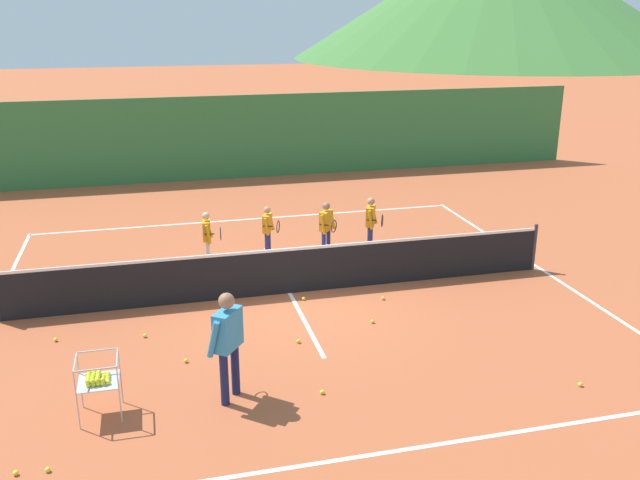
# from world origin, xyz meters

# --- Properties ---
(ground_plane) EXTENTS (120.00, 120.00, 0.00)m
(ground_plane) POSITION_xyz_m (0.00, 0.00, 0.00)
(ground_plane) COLOR #B25633
(line_baseline_near) EXTENTS (11.42, 0.08, 0.01)m
(line_baseline_near) POSITION_xyz_m (0.00, -5.52, 0.00)
(line_baseline_near) COLOR white
(line_baseline_near) RESTS_ON ground
(line_baseline_far) EXTENTS (11.42, 0.08, 0.01)m
(line_baseline_far) POSITION_xyz_m (0.00, 5.35, 0.00)
(line_baseline_far) COLOR white
(line_baseline_far) RESTS_ON ground
(line_sideline_east) EXTENTS (0.08, 10.87, 0.01)m
(line_sideline_east) POSITION_xyz_m (5.71, 0.00, 0.00)
(line_sideline_east) COLOR white
(line_sideline_east) RESTS_ON ground
(line_service_center) EXTENTS (0.08, 5.70, 0.01)m
(line_service_center) POSITION_xyz_m (0.00, 0.00, 0.00)
(line_service_center) COLOR white
(line_service_center) RESTS_ON ground
(tennis_net) EXTENTS (11.10, 0.08, 1.05)m
(tennis_net) POSITION_xyz_m (0.00, 0.00, 0.50)
(tennis_net) COLOR #333338
(tennis_net) RESTS_ON ground
(instructor) EXTENTS (0.59, 0.83, 1.70)m
(instructor) POSITION_xyz_m (-1.66, -3.70, 1.02)
(instructor) COLOR #191E4C
(instructor) RESTS_ON ground
(student_0) EXTENTS (0.41, 0.63, 1.26)m
(student_0) POSITION_xyz_m (-1.44, 1.97, 0.76)
(student_0) COLOR silver
(student_0) RESTS_ON ground
(student_1) EXTENTS (0.41, 0.67, 1.19)m
(student_1) POSITION_xyz_m (-0.02, 2.33, 0.72)
(student_1) COLOR navy
(student_1) RESTS_ON ground
(student_2) EXTENTS (0.47, 0.70, 1.32)m
(student_2) POSITION_xyz_m (1.28, 1.92, 0.79)
(student_2) COLOR navy
(student_2) RESTS_ON ground
(student_3) EXTENTS (0.41, 0.72, 1.33)m
(student_3) POSITION_xyz_m (2.38, 2.00, 0.80)
(student_3) COLOR navy
(student_3) RESTS_ON ground
(ball_cart) EXTENTS (0.58, 0.58, 0.90)m
(ball_cart) POSITION_xyz_m (-3.51, -3.71, 0.60)
(ball_cart) COLOR #B7B7BC
(ball_cart) RESTS_ON ground
(tennis_ball_0) EXTENTS (0.07, 0.07, 0.07)m
(tennis_ball_0) POSITION_xyz_m (-0.31, -3.92, 0.03)
(tennis_ball_0) COLOR yellow
(tennis_ball_0) RESTS_ON ground
(tennis_ball_1) EXTENTS (0.07, 0.07, 0.07)m
(tennis_ball_1) POSITION_xyz_m (1.74, -0.79, 0.03)
(tennis_ball_1) COLOR yellow
(tennis_ball_1) RESTS_ON ground
(tennis_ball_2) EXTENTS (0.07, 0.07, 0.07)m
(tennis_ball_2) POSITION_xyz_m (3.59, -4.67, 0.03)
(tennis_ball_2) COLOR yellow
(tennis_ball_2) RESTS_ON ground
(tennis_ball_3) EXTENTS (0.07, 0.07, 0.07)m
(tennis_ball_3) POSITION_xyz_m (-0.30, -2.20, 0.03)
(tennis_ball_3) COLOR yellow
(tennis_ball_3) RESTS_ON ground
(tennis_ball_4) EXTENTS (0.07, 0.07, 0.07)m
(tennis_ball_4) POSITION_xyz_m (-2.24, -2.43, 0.03)
(tennis_ball_4) COLOR yellow
(tennis_ball_4) RESTS_ON ground
(tennis_ball_5) EXTENTS (0.07, 0.07, 0.07)m
(tennis_ball_5) POSITION_xyz_m (-2.89, -1.33, 0.03)
(tennis_ball_5) COLOR yellow
(tennis_ball_5) RESTS_ON ground
(tennis_ball_6) EXTENTS (0.07, 0.07, 0.07)m
(tennis_ball_6) POSITION_xyz_m (0.20, -0.42, 0.03)
(tennis_ball_6) COLOR yellow
(tennis_ball_6) RESTS_ON ground
(tennis_ball_7) EXTENTS (0.07, 0.07, 0.07)m
(tennis_ball_7) POSITION_xyz_m (-4.48, -4.83, 0.03)
(tennis_ball_7) COLOR yellow
(tennis_ball_7) RESTS_ON ground
(tennis_ball_8) EXTENTS (0.07, 0.07, 0.07)m
(tennis_ball_8) POSITION_xyz_m (-4.40, -1.11, 0.03)
(tennis_ball_8) COLOR yellow
(tennis_ball_8) RESTS_ON ground
(tennis_ball_9) EXTENTS (0.07, 0.07, 0.07)m
(tennis_ball_9) POSITION_xyz_m (-4.10, -4.86, 0.03)
(tennis_ball_9) COLOR yellow
(tennis_ball_9) RESTS_ON ground
(tennis_ball_10) EXTENTS (0.07, 0.07, 0.07)m
(tennis_ball_10) POSITION_xyz_m (1.20, -1.76, 0.03)
(tennis_ball_10) COLOR yellow
(tennis_ball_10) RESTS_ON ground
(windscreen_fence) EXTENTS (25.13, 0.08, 2.80)m
(windscreen_fence) POSITION_xyz_m (0.00, 10.30, 1.40)
(windscreen_fence) COLOR #33753D
(windscreen_fence) RESTS_ON ground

